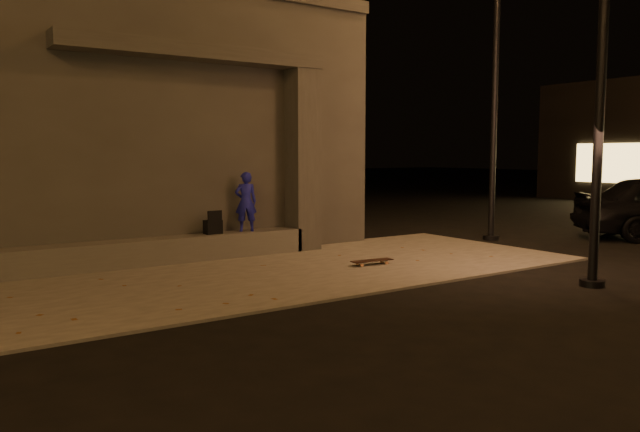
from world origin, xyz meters
TOP-DOWN VIEW (x-y plane):
  - ground at (0.00, 0.00)m, footprint 120.00×120.00m
  - sidewalk at (0.00, 2.00)m, footprint 11.00×4.40m
  - building at (-1.00, 6.49)m, footprint 9.00×5.10m
  - ledge at (-1.50, 3.75)m, footprint 6.00×0.55m
  - column at (1.70, 3.75)m, footprint 0.55×0.55m
  - canopy at (-0.50, 3.80)m, footprint 5.00×0.70m
  - skateboarder at (0.41, 3.75)m, footprint 0.48×0.40m
  - backpack at (-0.28, 3.75)m, footprint 0.32×0.21m
  - skateboard at (1.70, 1.50)m, footprint 0.79×0.27m
  - street_lamp_2 at (6.16, 2.68)m, footprint 0.36×0.36m

SIDE VIEW (x-z plane):
  - ground at x=0.00m, z-range 0.00..0.00m
  - sidewalk at x=0.00m, z-range 0.00..0.04m
  - skateboard at x=1.70m, z-range 0.07..0.15m
  - ledge at x=-1.50m, z-range 0.04..0.49m
  - backpack at x=-0.28m, z-range 0.42..0.86m
  - skateboarder at x=0.41m, z-range 0.49..1.63m
  - column at x=1.70m, z-range 0.04..3.64m
  - building at x=-1.00m, z-range -0.01..5.22m
  - canopy at x=-0.50m, z-range 3.64..3.92m
  - street_lamp_2 at x=6.16m, z-range 0.49..7.93m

